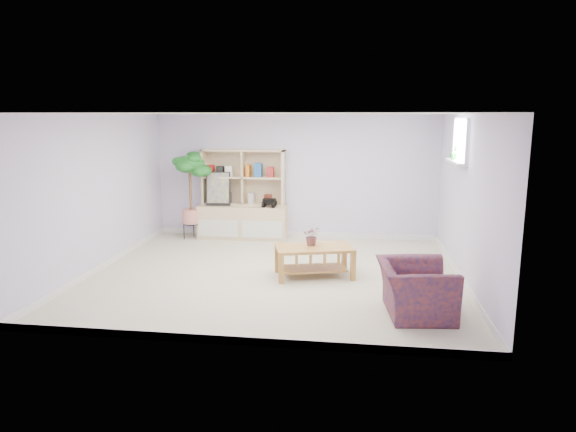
# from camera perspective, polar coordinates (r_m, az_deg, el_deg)

# --- Properties ---
(floor) EXTENTS (5.50, 5.00, 0.01)m
(floor) POSITION_cam_1_polar(r_m,az_deg,el_deg) (7.87, -1.46, -6.44)
(floor) COLOR beige
(floor) RESTS_ON ground
(ceiling) EXTENTS (5.50, 5.00, 0.01)m
(ceiling) POSITION_cam_1_polar(r_m,az_deg,el_deg) (7.50, -1.55, 11.32)
(ceiling) COLOR white
(ceiling) RESTS_ON walls
(walls) EXTENTS (5.51, 5.01, 2.40)m
(walls) POSITION_cam_1_polar(r_m,az_deg,el_deg) (7.59, -1.50, 2.23)
(walls) COLOR silver
(walls) RESTS_ON floor
(baseboard) EXTENTS (5.50, 5.00, 0.10)m
(baseboard) POSITION_cam_1_polar(r_m,az_deg,el_deg) (7.85, -1.46, -6.09)
(baseboard) COLOR white
(baseboard) RESTS_ON floor
(window) EXTENTS (0.10, 0.98, 0.68)m
(window) POSITION_cam_1_polar(r_m,az_deg,el_deg) (8.15, 18.68, 7.92)
(window) COLOR #C8DBFF
(window) RESTS_ON walls
(window_sill) EXTENTS (0.14, 1.00, 0.04)m
(window_sill) POSITION_cam_1_polar(r_m,az_deg,el_deg) (8.16, 18.13, 5.70)
(window_sill) COLOR white
(window_sill) RESTS_ON walls
(storage_unit) EXTENTS (1.73, 0.58, 1.73)m
(storage_unit) POSITION_cam_1_polar(r_m,az_deg,el_deg) (10.01, -5.08, 2.40)
(storage_unit) COLOR beige
(storage_unit) RESTS_ON floor
(poster) EXTENTS (0.48, 0.15, 0.66)m
(poster) POSITION_cam_1_polar(r_m,az_deg,el_deg) (10.04, -7.76, 3.02)
(poster) COLOR yellow
(poster) RESTS_ON storage_unit
(toy_truck) EXTENTS (0.36, 0.26, 0.18)m
(toy_truck) POSITION_cam_1_polar(r_m,az_deg,el_deg) (9.82, -2.09, 1.53)
(toy_truck) COLOR black
(toy_truck) RESTS_ON storage_unit
(coffee_table) EXTENTS (1.25, 0.89, 0.46)m
(coffee_table) POSITION_cam_1_polar(r_m,az_deg,el_deg) (7.70, 2.92, -5.06)
(coffee_table) COLOR #AF7236
(coffee_table) RESTS_ON floor
(table_plant) EXTENTS (0.27, 0.24, 0.29)m
(table_plant) POSITION_cam_1_polar(r_m,az_deg,el_deg) (7.67, 2.69, -2.21)
(table_plant) COLOR #134A11
(table_plant) RESTS_ON coffee_table
(floor_tree) EXTENTS (0.82, 0.82, 1.69)m
(floor_tree) POSITION_cam_1_polar(r_m,az_deg,el_deg) (10.09, -10.76, 2.22)
(floor_tree) COLOR #16651C
(floor_tree) RESTS_ON floor
(armchair) EXTENTS (0.95, 1.06, 0.72)m
(armchair) POSITION_cam_1_polar(r_m,az_deg,el_deg) (6.41, 13.97, -7.53)
(armchair) COLOR #111B4F
(armchair) RESTS_ON floor
(sill_plant) EXTENTS (0.14, 0.12, 0.22)m
(sill_plant) POSITION_cam_1_polar(r_m,az_deg,el_deg) (8.34, 17.96, 6.72)
(sill_plant) COLOR #16651C
(sill_plant) RESTS_ON window_sill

